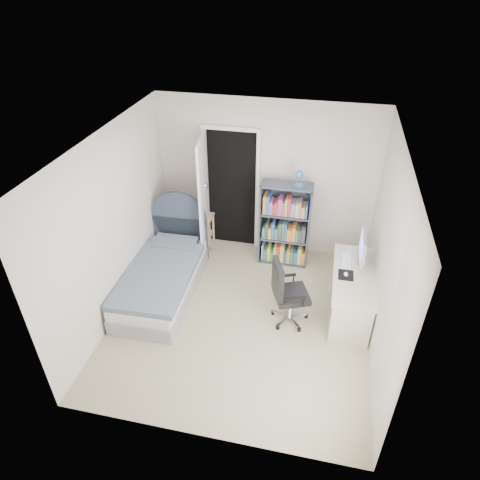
% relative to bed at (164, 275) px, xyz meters
% --- Properties ---
extents(room_shell, '(3.50, 3.70, 2.60)m').
position_rel_bed_xyz_m(room_shell, '(1.24, -0.32, 0.98)').
color(room_shell, gray).
rests_on(room_shell, ground).
extents(door, '(0.92, 0.82, 2.06)m').
position_rel_bed_xyz_m(door, '(0.46, 1.19, 0.77)').
color(door, black).
rests_on(door, ground).
extents(bed, '(0.97, 1.96, 1.19)m').
position_rel_bed_xyz_m(bed, '(0.00, 0.00, 0.00)').
color(bed, gray).
rests_on(bed, ground).
extents(nightstand, '(0.44, 0.44, 0.64)m').
position_rel_bed_xyz_m(nightstand, '(0.16, 1.26, 0.15)').
color(nightstand, tan).
rests_on(nightstand, ground).
extents(floor_lamp, '(0.18, 0.18, 1.27)m').
position_rel_bed_xyz_m(floor_lamp, '(0.33, 1.10, 0.25)').
color(floor_lamp, silver).
rests_on(floor_lamp, ground).
extents(bookcase, '(0.76, 0.33, 1.62)m').
position_rel_bed_xyz_m(bookcase, '(1.62, 1.12, 0.35)').
color(bookcase, '#3D4453').
rests_on(bookcase, ground).
extents(desk, '(0.54, 1.36, 1.12)m').
position_rel_bed_xyz_m(desk, '(2.67, 0.12, 0.10)').
color(desk, beige).
rests_on(desk, ground).
extents(office_chair, '(0.56, 0.57, 0.98)m').
position_rel_bed_xyz_m(office_chair, '(1.81, -0.26, 0.27)').
color(office_chair, silver).
rests_on(office_chair, ground).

